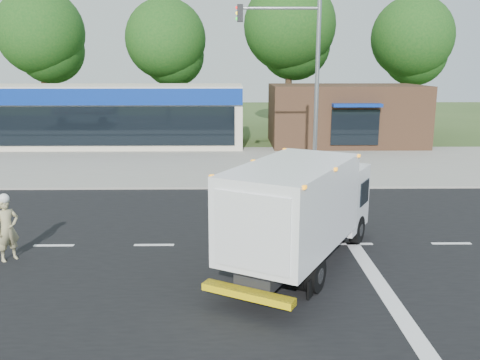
{
  "coord_description": "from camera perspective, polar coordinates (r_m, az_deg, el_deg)",
  "views": [
    {
      "loc": [
        -0.63,
        -14.47,
        5.3
      ],
      "look_at": [
        -0.39,
        1.38,
        1.7
      ],
      "focal_mm": 38.0,
      "sensor_mm": 36.0,
      "label": 1
    }
  ],
  "objects": [
    {
      "name": "ground",
      "position": [
        15.42,
        1.55,
        -7.3
      ],
      "size": [
        120.0,
        120.0,
        0.0
      ],
      "primitive_type": "plane",
      "color": "#385123",
      "rests_on": "ground"
    },
    {
      "name": "road_asphalt",
      "position": [
        15.42,
        1.55,
        -7.29
      ],
      "size": [
        60.0,
        14.0,
        0.02
      ],
      "primitive_type": "cube",
      "color": "black",
      "rests_on": "ground"
    },
    {
      "name": "sidewalk",
      "position": [
        23.28,
        0.72,
        -0.22
      ],
      "size": [
        60.0,
        2.4,
        0.12
      ],
      "primitive_type": "cube",
      "color": "gray",
      "rests_on": "ground"
    },
    {
      "name": "parking_apron",
      "position": [
        28.97,
        0.41,
        2.27
      ],
      "size": [
        60.0,
        9.0,
        0.02
      ],
      "primitive_type": "cube",
      "color": "gray",
      "rests_on": "ground"
    },
    {
      "name": "lane_markings",
      "position": [
        14.28,
        7.27,
        -9.01
      ],
      "size": [
        55.2,
        7.0,
        0.01
      ],
      "color": "silver",
      "rests_on": "road_asphalt"
    },
    {
      "name": "ems_box_truck",
      "position": [
        13.46,
        6.98,
        -2.85
      ],
      "size": [
        4.97,
        6.79,
        2.94
      ],
      "rotation": [
        0.0,
        0.0,
        1.07
      ],
      "color": "black",
      "rests_on": "ground"
    },
    {
      "name": "emergency_worker",
      "position": [
        15.36,
        -24.69,
        -4.92
      ],
      "size": [
        0.76,
        0.77,
        1.91
      ],
      "rotation": [
        0.0,
        0.0,
        0.83
      ],
      "color": "tan",
      "rests_on": "ground"
    },
    {
      "name": "retail_strip_mall",
      "position": [
        35.56,
        -14.57,
        7.08
      ],
      "size": [
        18.0,
        6.2,
        4.0
      ],
      "color": "beige",
      "rests_on": "ground"
    },
    {
      "name": "brown_storefront",
      "position": [
        35.44,
        11.68,
        7.19
      ],
      "size": [
        10.0,
        6.7,
        4.0
      ],
      "color": "#382316",
      "rests_on": "ground"
    },
    {
      "name": "traffic_signal_pole",
      "position": [
        22.28,
        6.99,
        11.73
      ],
      "size": [
        3.51,
        0.25,
        8.0
      ],
      "color": "gray",
      "rests_on": "ground"
    },
    {
      "name": "background_trees",
      "position": [
        42.69,
        -1.18,
        15.58
      ],
      "size": [
        36.77,
        7.39,
        12.1
      ],
      "color": "#332114",
      "rests_on": "ground"
    }
  ]
}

